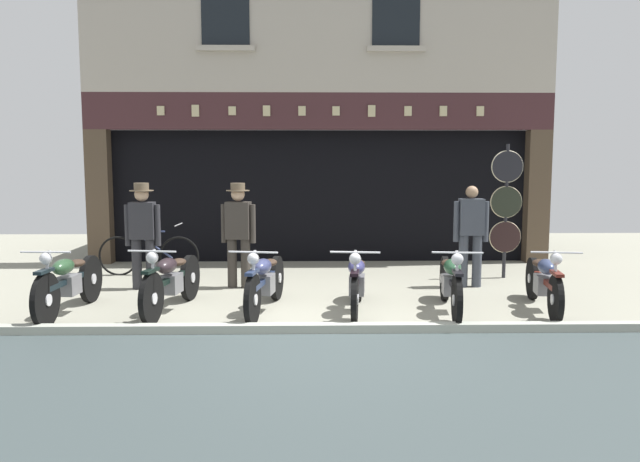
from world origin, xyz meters
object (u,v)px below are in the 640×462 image
at_px(motorcycle_left, 171,280).
at_px(motorcycle_center_left, 265,281).
at_px(motorcycle_right, 544,281).
at_px(salesman_left, 143,230).
at_px(advert_board_far, 211,170).
at_px(leaning_bicycle, 148,254).
at_px(motorcycle_far_left, 69,282).
at_px(motorcycle_center, 357,281).
at_px(tyre_sign_pole, 506,203).
at_px(motorcycle_center_right, 451,281).
at_px(advert_board_near, 256,170).
at_px(shopkeeper_center, 238,230).
at_px(salesman_right, 471,231).

relative_size(motorcycle_left, motorcycle_center_left, 0.99).
distance_m(motorcycle_right, salesman_left, 5.98).
bearing_deg(advert_board_far, motorcycle_left, -88.64).
distance_m(motorcycle_right, leaning_bicycle, 6.59).
bearing_deg(leaning_bicycle, motorcycle_far_left, -4.19).
height_order(motorcycle_center, salesman_left, salesman_left).
bearing_deg(motorcycle_left, advert_board_far, -79.66).
bearing_deg(motorcycle_right, tyre_sign_pole, -86.65).
relative_size(motorcycle_far_left, salesman_left, 1.22).
xyz_separation_m(motorcycle_far_left, motorcycle_center, (3.80, 0.05, -0.02)).
distance_m(motorcycle_center_right, tyre_sign_pole, 2.99).
xyz_separation_m(advert_board_near, advert_board_far, (-0.91, 0.00, -0.00)).
height_order(motorcycle_center_right, tyre_sign_pole, tyre_sign_pole).
bearing_deg(motorcycle_left, tyre_sign_pole, -146.98).
relative_size(motorcycle_center_left, shopkeeper_center, 1.24).
bearing_deg(advert_board_far, leaning_bicycle, -119.64).
relative_size(shopkeeper_center, tyre_sign_pole, 0.73).
bearing_deg(motorcycle_center_right, advert_board_far, -42.60).
relative_size(motorcycle_far_left, motorcycle_center_left, 0.99).
bearing_deg(shopkeeper_center, motorcycle_center_right, 160.04).
bearing_deg(advert_board_far, motorcycle_center_right, -48.92).
bearing_deg(motorcycle_center_right, motorcycle_right, -170.66).
bearing_deg(advert_board_near, motorcycle_center_right, -56.36).
relative_size(motorcycle_center_left, salesman_left, 1.23).
xyz_separation_m(shopkeeper_center, advert_board_far, (-0.83, 2.68, 0.88)).
height_order(shopkeeper_center, advert_board_near, advert_board_near).
bearing_deg(salesman_left, tyre_sign_pole, -171.29).
relative_size(salesman_left, salesman_right, 1.03).
bearing_deg(motorcycle_far_left, salesman_right, -160.27).
height_order(motorcycle_right, advert_board_far, advert_board_far).
distance_m(salesman_right, advert_board_near, 4.60).
xyz_separation_m(motorcycle_right, advert_board_near, (-4.19, 4.32, 1.40)).
distance_m(salesman_right, advert_board_far, 5.34).
relative_size(motorcycle_far_left, motorcycle_center_right, 0.98).
relative_size(shopkeeper_center, advert_board_near, 1.57).
bearing_deg(salesman_left, motorcycle_far_left, 71.61).
bearing_deg(motorcycle_left, motorcycle_center, -172.46).
distance_m(motorcycle_left, tyre_sign_pole, 5.76).
distance_m(motorcycle_center_left, motorcycle_center, 1.23).
relative_size(motorcycle_left, motorcycle_center_right, 0.98).
relative_size(motorcycle_center, leaning_bicycle, 1.09).
bearing_deg(motorcycle_center_right, salesman_left, -13.65).
distance_m(motorcycle_left, motorcycle_center_right, 3.73).
distance_m(shopkeeper_center, advert_board_far, 2.94).
xyz_separation_m(motorcycle_left, shopkeeper_center, (0.73, 1.58, 0.50)).
bearing_deg(motorcycle_center_right, motorcycle_far_left, 6.14).
bearing_deg(shopkeeper_center, motorcycle_left, 74.92).
bearing_deg(shopkeeper_center, motorcycle_center_left, 117.77).
relative_size(motorcycle_center_left, tyre_sign_pole, 0.90).
height_order(motorcycle_far_left, motorcycle_left, same).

